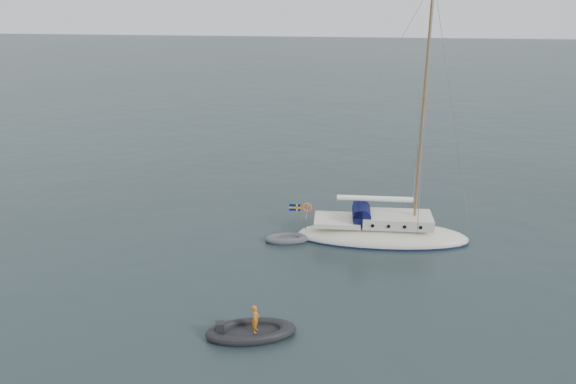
# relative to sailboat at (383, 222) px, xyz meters

# --- Properties ---
(ground) EXTENTS (300.00, 300.00, 0.00)m
(ground) POSITION_rel_sailboat_xyz_m (-2.37, -2.93, -1.06)
(ground) COLOR black
(ground) RESTS_ON ground
(sailboat) EXTENTS (9.84, 2.95, 14.02)m
(sailboat) POSITION_rel_sailboat_xyz_m (0.00, 0.00, 0.00)
(sailboat) COLOR beige
(sailboat) RESTS_ON ground
(dinghy) EXTENTS (2.44, 1.10, 0.35)m
(dinghy) POSITION_rel_sailboat_xyz_m (-5.17, -0.92, -0.91)
(dinghy) COLOR #515156
(dinghy) RESTS_ON ground
(rib) EXTENTS (3.61, 1.64, 1.36)m
(rib) POSITION_rel_sailboat_xyz_m (-5.39, -9.96, -0.84)
(rib) COLOR black
(rib) RESTS_ON ground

